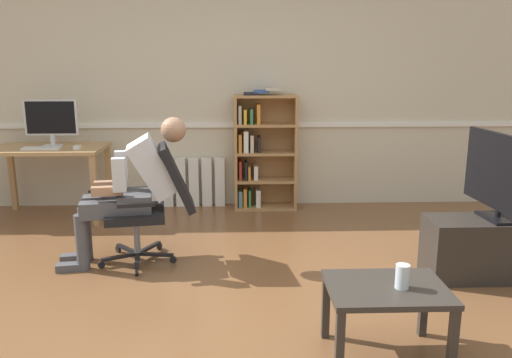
{
  "coord_description": "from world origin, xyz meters",
  "views": [
    {
      "loc": [
        0.01,
        -3.15,
        1.63
      ],
      "look_at": [
        0.15,
        0.85,
        0.7
      ],
      "focal_mm": 35.99,
      "sensor_mm": 36.0,
      "label": 1
    }
  ],
  "objects_px": {
    "imac_monitor": "(51,119)",
    "drinking_glass": "(402,276)",
    "radiator": "(188,182)",
    "keyboard": "(41,148)",
    "office_chair": "(154,199)",
    "tv_stand": "(494,248)",
    "computer_desk": "(49,158)",
    "computer_mouse": "(77,147)",
    "coffee_table": "(387,297)",
    "bookshelf": "(261,152)",
    "tv_screen": "(503,175)",
    "person_seated": "(132,186)"
  },
  "relations": [
    {
      "from": "computer_mouse",
      "to": "imac_monitor",
      "type": "bearing_deg",
      "value": 147.37
    },
    {
      "from": "computer_mouse",
      "to": "office_chair",
      "type": "relative_size",
      "value": 0.1
    },
    {
      "from": "computer_mouse",
      "to": "office_chair",
      "type": "bearing_deg",
      "value": -50.16
    },
    {
      "from": "office_chair",
      "to": "tv_stand",
      "type": "relative_size",
      "value": 0.94
    },
    {
      "from": "keyboard",
      "to": "drinking_glass",
      "type": "distance_m",
      "value": 3.88
    },
    {
      "from": "keyboard",
      "to": "computer_mouse",
      "type": "bearing_deg",
      "value": 3.25
    },
    {
      "from": "bookshelf",
      "to": "radiator",
      "type": "bearing_deg",
      "value": 173.31
    },
    {
      "from": "keyboard",
      "to": "drinking_glass",
      "type": "xyz_separation_m",
      "value": [
        2.86,
        -2.61,
        -0.28
      ]
    },
    {
      "from": "person_seated",
      "to": "imac_monitor",
      "type": "bearing_deg",
      "value": -150.1
    },
    {
      "from": "radiator",
      "to": "keyboard",
      "type": "bearing_deg",
      "value": -159.26
    },
    {
      "from": "computer_desk",
      "to": "keyboard",
      "type": "distance_m",
      "value": 0.19
    },
    {
      "from": "tv_screen",
      "to": "coffee_table",
      "type": "height_order",
      "value": "tv_screen"
    },
    {
      "from": "computer_desk",
      "to": "keyboard",
      "type": "xyz_separation_m",
      "value": [
        -0.02,
        -0.14,
        0.12
      ]
    },
    {
      "from": "computer_desk",
      "to": "coffee_table",
      "type": "relative_size",
      "value": 1.75
    },
    {
      "from": "imac_monitor",
      "to": "coffee_table",
      "type": "xyz_separation_m",
      "value": [
        2.74,
        -2.8,
        -0.67
      ]
    },
    {
      "from": "office_chair",
      "to": "person_seated",
      "type": "xyz_separation_m",
      "value": [
        -0.16,
        -0.03,
        0.12
      ]
    },
    {
      "from": "bookshelf",
      "to": "office_chair",
      "type": "distance_m",
      "value": 1.81
    },
    {
      "from": "drinking_glass",
      "to": "computer_mouse",
      "type": "bearing_deg",
      "value": 133.59
    },
    {
      "from": "tv_stand",
      "to": "computer_mouse",
      "type": "bearing_deg",
      "value": 156.39
    },
    {
      "from": "coffee_table",
      "to": "drinking_glass",
      "type": "height_order",
      "value": "drinking_glass"
    },
    {
      "from": "coffee_table",
      "to": "drinking_glass",
      "type": "relative_size",
      "value": 4.85
    },
    {
      "from": "coffee_table",
      "to": "radiator",
      "type": "bearing_deg",
      "value": 114.01
    },
    {
      "from": "bookshelf",
      "to": "tv_stand",
      "type": "distance_m",
      "value": 2.63
    },
    {
      "from": "computer_mouse",
      "to": "radiator",
      "type": "relative_size",
      "value": 0.12
    },
    {
      "from": "coffee_table",
      "to": "tv_stand",
      "type": "bearing_deg",
      "value": 42.64
    },
    {
      "from": "imac_monitor",
      "to": "drinking_glass",
      "type": "distance_m",
      "value": 4.03
    },
    {
      "from": "person_seated",
      "to": "tv_screen",
      "type": "xyz_separation_m",
      "value": [
        2.8,
        -0.41,
        0.16
      ]
    },
    {
      "from": "radiator",
      "to": "office_chair",
      "type": "height_order",
      "value": "office_chair"
    },
    {
      "from": "imac_monitor",
      "to": "bookshelf",
      "type": "bearing_deg",
      "value": 5.62
    },
    {
      "from": "imac_monitor",
      "to": "office_chair",
      "type": "relative_size",
      "value": 0.56
    },
    {
      "from": "tv_stand",
      "to": "coffee_table",
      "type": "bearing_deg",
      "value": -137.36
    },
    {
      "from": "tv_screen",
      "to": "computer_desk",
      "type": "bearing_deg",
      "value": 63.42
    },
    {
      "from": "imac_monitor",
      "to": "tv_screen",
      "type": "relative_size",
      "value": 0.55
    },
    {
      "from": "computer_mouse",
      "to": "tv_stand",
      "type": "xyz_separation_m",
      "value": [
        3.57,
        -1.56,
        -0.54
      ]
    },
    {
      "from": "keyboard",
      "to": "drinking_glass",
      "type": "height_order",
      "value": "keyboard"
    },
    {
      "from": "keyboard",
      "to": "radiator",
      "type": "height_order",
      "value": "keyboard"
    },
    {
      "from": "imac_monitor",
      "to": "computer_mouse",
      "type": "height_order",
      "value": "imac_monitor"
    },
    {
      "from": "radiator",
      "to": "bookshelf",
      "type": "bearing_deg",
      "value": -6.69
    },
    {
      "from": "computer_desk",
      "to": "radiator",
      "type": "bearing_deg",
      "value": 15.75
    },
    {
      "from": "computer_desk",
      "to": "bookshelf",
      "type": "xyz_separation_m",
      "value": [
        2.21,
        0.29,
        -0.01
      ]
    },
    {
      "from": "office_chair",
      "to": "tv_screen",
      "type": "distance_m",
      "value": 2.68
    },
    {
      "from": "computer_desk",
      "to": "bookshelf",
      "type": "relative_size",
      "value": 0.85
    },
    {
      "from": "bookshelf",
      "to": "drinking_glass",
      "type": "xyz_separation_m",
      "value": [
        0.63,
        -3.05,
        -0.15
      ]
    },
    {
      "from": "computer_desk",
      "to": "person_seated",
      "type": "xyz_separation_m",
      "value": [
        1.11,
        -1.27,
        -0.0
      ]
    },
    {
      "from": "tv_screen",
      "to": "coffee_table",
      "type": "bearing_deg",
      "value": 129.29
    },
    {
      "from": "person_seated",
      "to": "radiator",
      "type": "bearing_deg",
      "value": 161.82
    },
    {
      "from": "person_seated",
      "to": "keyboard",
      "type": "bearing_deg",
      "value": -143.98
    },
    {
      "from": "keyboard",
      "to": "radiator",
      "type": "xyz_separation_m",
      "value": [
        1.4,
        0.53,
        -0.49
      ]
    },
    {
      "from": "computer_mouse",
      "to": "tv_stand",
      "type": "bearing_deg",
      "value": -23.61
    },
    {
      "from": "tv_screen",
      "to": "bookshelf",
      "type": "bearing_deg",
      "value": 37.32
    }
  ]
}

